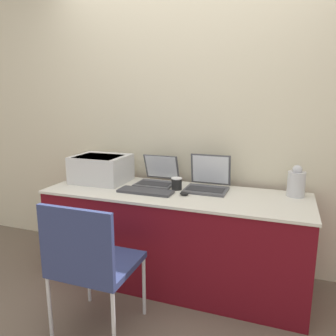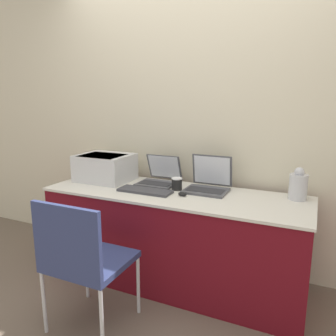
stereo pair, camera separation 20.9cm
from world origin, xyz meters
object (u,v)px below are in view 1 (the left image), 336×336
Objects in this scene: printer at (101,168)px; external_keyboard at (146,191)px; chair at (90,259)px; laptop_left at (157,178)px; coffee_cup at (177,184)px; mouse at (184,194)px; laptop_right at (208,182)px; metal_pitcher at (296,183)px.

external_keyboard is at bearing -19.93° from printer.
laptop_left is at bearing 86.89° from chair.
coffee_cup reaches higher than mouse.
laptop_right is 1.10m from chair.
metal_pitcher is (0.78, 0.27, 0.09)m from mouse.
metal_pitcher is (1.09, 0.30, 0.09)m from external_keyboard.
chair is at bearing -63.44° from printer.
mouse is at bearing -38.50° from laptop_left.
laptop_left reaches higher than printer.
printer reaches higher than coffee_cup.
laptop_left is at bearing 141.50° from mouse.
mouse is at bearing -52.85° from coffee_cup.
printer is 0.54m from external_keyboard.
mouse is 0.29× the size of metal_pitcher.
laptop_right is at bearing 61.59° from mouse.
chair is at bearing -107.29° from coffee_cup.
mouse is at bearing -118.41° from laptop_right.
metal_pitcher reaches higher than mouse.
metal_pitcher reaches higher than laptop_left.
metal_pitcher is at bearing 3.91° from laptop_right.
laptop_left is 0.41m from mouse.
printer reaches higher than mouse.
metal_pitcher is (1.10, 0.02, 0.05)m from laptop_left.
metal_pitcher is 0.27× the size of chair.
external_keyboard is 0.31m from mouse.
laptop_right reaches higher than printer.
printer is 1.37× the size of laptop_right.
chair is at bearing -139.52° from metal_pitcher.
chair is (-0.37, -0.71, -0.25)m from mouse.
printer is 1.06× the size of external_keyboard.
mouse is 0.08× the size of chair.
laptop_right reaches higher than coffee_cup.
mouse is at bearing -160.68° from metal_pitcher.
laptop_right reaches higher than laptop_left.
coffee_cup is 0.11× the size of chair.
laptop_right is 0.66m from metal_pitcher.
chair is (0.43, -0.87, -0.36)m from printer.
printer is 0.50m from laptop_left.
external_keyboard is at bearing -164.69° from metal_pitcher.
laptop_left is 0.98× the size of laptop_right.
coffee_cup reaches higher than external_keyboard.
printer is at bearing 160.07° from external_keyboard.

